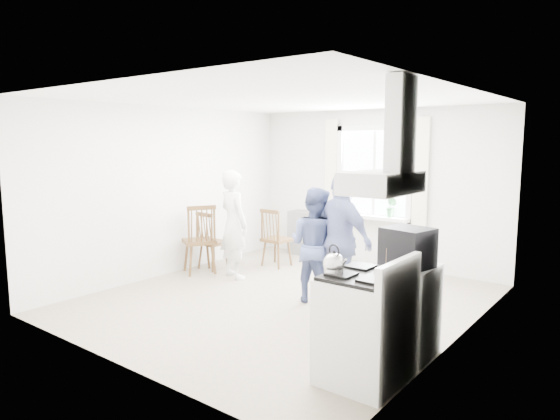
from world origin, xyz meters
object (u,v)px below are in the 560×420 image
(windsor_chair_a, at_px, (273,232))
(person_left, at_px, (234,224))
(stereo_stack, at_px, (408,247))
(person_mid, at_px, (315,245))
(person_right, at_px, (342,241))
(gas_stove, at_px, (366,326))
(low_cabinet, at_px, (407,310))
(windsor_chair_b, at_px, (208,235))
(windsor_chair_c, at_px, (201,232))

(windsor_chair_a, bearing_deg, person_left, -95.04)
(windsor_chair_a, height_order, person_left, person_left)
(stereo_stack, distance_m, person_mid, 1.91)
(person_right, bearing_deg, stereo_stack, 161.27)
(stereo_stack, relative_size, person_left, 0.29)
(stereo_stack, bearing_deg, person_left, 161.32)
(gas_stove, relative_size, person_mid, 0.75)
(low_cabinet, relative_size, windsor_chair_b, 0.94)
(windsor_chair_b, relative_size, person_right, 0.56)
(stereo_stack, xyz_separation_m, windsor_chair_b, (-3.90, 1.17, -0.50))
(windsor_chair_a, bearing_deg, gas_stove, -39.85)
(windsor_chair_b, relative_size, windsor_chair_c, 0.86)
(gas_stove, relative_size, person_right, 0.66)
(stereo_stack, height_order, windsor_chair_c, stereo_stack)
(windsor_chair_c, height_order, person_left, person_left)
(windsor_chair_c, distance_m, person_right, 2.54)
(low_cabinet, relative_size, windsor_chair_a, 0.92)
(stereo_stack, bearing_deg, windsor_chair_c, 166.43)
(windsor_chair_b, bearing_deg, person_left, -6.31)
(windsor_chair_a, xyz_separation_m, person_right, (1.93, -1.05, 0.25))
(windsor_chair_b, xyz_separation_m, windsor_chair_c, (0.11, -0.26, 0.09))
(windsor_chair_b, bearing_deg, windsor_chair_c, -66.68)
(low_cabinet, bearing_deg, windsor_chair_b, 164.06)
(gas_stove, relative_size, windsor_chair_b, 1.17)
(person_left, bearing_deg, windsor_chair_b, 10.89)
(low_cabinet, xyz_separation_m, windsor_chair_b, (-3.89, 1.11, 0.13))
(stereo_stack, height_order, person_left, person_left)
(person_left, height_order, person_right, person_right)
(windsor_chair_a, relative_size, person_mid, 0.66)
(stereo_stack, height_order, windsor_chair_a, stereo_stack)
(low_cabinet, xyz_separation_m, windsor_chair_a, (-3.17, 1.89, 0.15))
(stereo_stack, height_order, person_right, person_right)
(person_left, bearing_deg, stereo_stack, 178.52)
(person_mid, bearing_deg, windsor_chair_a, -36.06)
(windsor_chair_b, xyz_separation_m, person_left, (0.64, -0.07, 0.24))
(person_right, bearing_deg, windsor_chair_a, -11.21)
(windsor_chair_a, bearing_deg, windsor_chair_c, -120.07)
(low_cabinet, bearing_deg, person_left, 162.26)
(windsor_chair_a, xyz_separation_m, person_left, (-0.08, -0.85, 0.23))
(low_cabinet, distance_m, windsor_chair_c, 3.88)
(person_left, bearing_deg, windsor_chair_a, -77.84)
(windsor_chair_b, xyz_separation_m, person_mid, (2.25, -0.27, 0.16))
(person_left, bearing_deg, low_cabinet, 179.46)
(person_right, bearing_deg, low_cabinet, 162.95)
(person_left, bearing_deg, windsor_chair_c, 36.83)
(windsor_chair_b, xyz_separation_m, person_right, (2.65, -0.26, 0.27))
(windsor_chair_c, bearing_deg, gas_stove, -22.71)
(gas_stove, relative_size, stereo_stack, 2.31)
(person_mid, bearing_deg, windsor_chair_c, -2.04)
(windsor_chair_a, relative_size, windsor_chair_b, 1.03)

